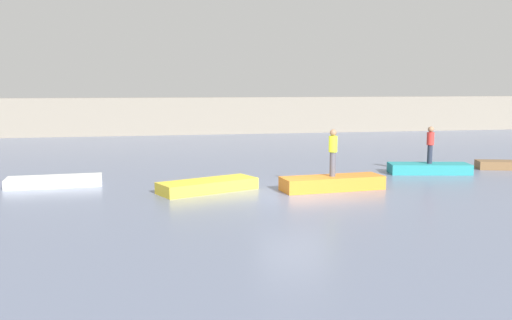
% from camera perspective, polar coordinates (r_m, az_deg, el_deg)
% --- Properties ---
extents(ground_plane, '(120.00, 120.00, 0.00)m').
position_cam_1_polar(ground_plane, '(19.92, 3.86, -3.68)').
color(ground_plane, slate).
extents(embankment_wall, '(80.00, 1.20, 2.95)m').
position_cam_1_polar(embankment_wall, '(45.02, -4.66, 4.54)').
color(embankment_wall, gray).
rests_on(embankment_wall, ground_plane).
extents(rowboat_white, '(3.66, 1.52, 0.36)m').
position_cam_1_polar(rowboat_white, '(23.18, -19.94, -2.07)').
color(rowboat_white, white).
rests_on(rowboat_white, ground_plane).
extents(rowboat_yellow, '(3.91, 2.61, 0.43)m').
position_cam_1_polar(rowboat_yellow, '(20.76, -4.96, -2.63)').
color(rowboat_yellow, gold).
rests_on(rowboat_yellow, ground_plane).
extents(rowboat_orange, '(4.00, 1.58, 0.52)m').
position_cam_1_polar(rowboat_orange, '(21.17, 7.82, -2.35)').
color(rowboat_orange, orange).
rests_on(rowboat_orange, ground_plane).
extents(rowboat_teal, '(3.70, 1.89, 0.45)m').
position_cam_1_polar(rowboat_teal, '(26.02, 17.33, -0.83)').
color(rowboat_teal, teal).
rests_on(rowboat_teal, ground_plane).
extents(rowboat_brown, '(2.99, 1.73, 0.39)m').
position_cam_1_polar(rowboat_brown, '(28.69, 24.44, -0.47)').
color(rowboat_brown, brown).
rests_on(rowboat_brown, ground_plane).
extents(person_red_shirt, '(0.32, 0.32, 1.66)m').
position_cam_1_polar(person_red_shirt, '(25.88, 17.43, 1.70)').
color(person_red_shirt, '#232838').
rests_on(person_red_shirt, rowboat_teal).
extents(person_hiviz_shirt, '(0.32, 0.32, 1.77)m').
position_cam_1_polar(person_hiviz_shirt, '(20.99, 7.88, 1.03)').
color(person_hiviz_shirt, '#4C4C56').
rests_on(person_hiviz_shirt, rowboat_orange).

